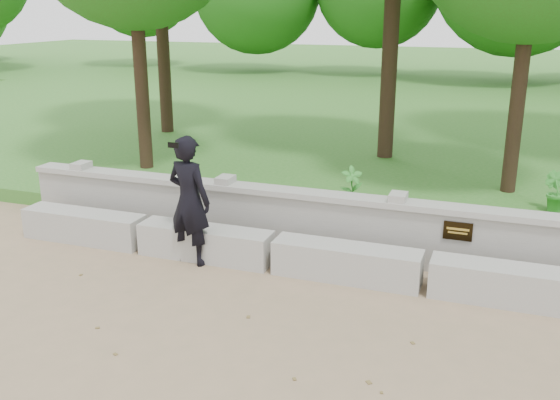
{
  "coord_description": "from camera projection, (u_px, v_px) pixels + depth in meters",
  "views": [
    {
      "loc": [
        0.72,
        -5.3,
        3.36
      ],
      "look_at": [
        -1.89,
        1.86,
        0.98
      ],
      "focal_mm": 40.0,
      "sensor_mm": 36.0,
      "label": 1
    }
  ],
  "objects": [
    {
      "name": "concrete_bench",
      "position": [
        426.0,
        273.0,
        7.63
      ],
      "size": [
        11.9,
        0.45,
        0.45
      ],
      "color": "#A5A39C",
      "rests_on": "ground"
    },
    {
      "name": "ground",
      "position": [
        398.0,
        371.0,
        5.99
      ],
      "size": [
        80.0,
        80.0,
        0.0
      ],
      "primitive_type": "plane",
      "color": "#927859",
      "rests_on": "ground"
    },
    {
      "name": "man_main",
      "position": [
        189.0,
        200.0,
        8.28
      ],
      "size": [
        0.72,
        0.65,
        1.76
      ],
      "color": "black",
      "rests_on": "ground"
    },
    {
      "name": "lawn",
      "position": [
        479.0,
        120.0,
        18.51
      ],
      "size": [
        40.0,
        22.0,
        0.25
      ],
      "primitive_type": "cube",
      "color": "#2B6D20",
      "rests_on": "ground"
    },
    {
      "name": "parapet_wall",
      "position": [
        434.0,
        236.0,
        8.18
      ],
      "size": [
        12.5,
        0.35,
        0.9
      ],
      "color": "#9B9993",
      "rests_on": "ground"
    },
    {
      "name": "shrub_a",
      "position": [
        352.0,
        187.0,
        9.99
      ],
      "size": [
        0.42,
        0.38,
        0.67
      ],
      "primitive_type": "imported",
      "rotation": [
        0.0,
        0.0,
        0.54
      ],
      "color": "green",
      "rests_on": "lawn"
    },
    {
      "name": "shrub_b",
      "position": [
        554.0,
        192.0,
        9.79
      ],
      "size": [
        0.45,
        0.44,
        0.63
      ],
      "primitive_type": "imported",
      "rotation": [
        0.0,
        0.0,
        2.37
      ],
      "color": "green",
      "rests_on": "lawn"
    }
  ]
}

